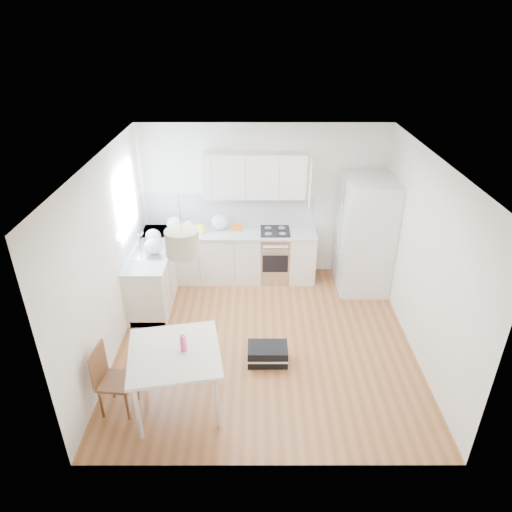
{
  "coord_description": "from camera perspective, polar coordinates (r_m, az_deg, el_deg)",
  "views": [
    {
      "loc": [
        -0.14,
        -5.32,
        4.24
      ],
      "look_at": [
        -0.13,
        0.4,
        1.19
      ],
      "focal_mm": 32.0,
      "sensor_mm": 36.0,
      "label": 1
    }
  ],
  "objects": [
    {
      "name": "floor",
      "position": [
        6.81,
        1.12,
        -10.46
      ],
      "size": [
        4.2,
        4.2,
        0.0
      ],
      "primitive_type": "plane",
      "color": "brown",
      "rests_on": "ground"
    },
    {
      "name": "pendant_lamp",
      "position": [
        4.7,
        -9.21,
        1.65
      ],
      "size": [
        0.39,
        0.39,
        0.27
      ],
      "primitive_type": "cylinder",
      "rotation": [
        0.0,
        0.0,
        0.12
      ],
      "color": "#B8AB8D",
      "rests_on": "ceiling"
    },
    {
      "name": "snack_orange",
      "position": [
        7.89,
        -2.4,
        3.58
      ],
      "size": [
        0.16,
        0.12,
        0.1
      ],
      "primitive_type": "cube",
      "rotation": [
        0.0,
        0.0,
        -0.15
      ],
      "color": "orange",
      "rests_on": "counter_back"
    },
    {
      "name": "cabinets_left",
      "position": [
        7.73,
        -12.48,
        -2.1
      ],
      "size": [
        0.6,
        1.8,
        0.88
      ],
      "primitive_type": "cube",
      "color": "silver",
      "rests_on": "floor"
    },
    {
      "name": "ceiling",
      "position": [
        5.54,
        1.38,
        11.93
      ],
      "size": [
        4.2,
        4.2,
        0.0
      ],
      "primitive_type": "plane",
      "rotation": [
        3.14,
        0.0,
        0.0
      ],
      "color": "white",
      "rests_on": "wall_back"
    },
    {
      "name": "window_glassblock",
      "position": [
        7.2,
        -15.88,
        6.76
      ],
      "size": [
        0.02,
        1.0,
        1.0
      ],
      "primitive_type": "cube",
      "color": "#BFE0F9",
      "rests_on": "wall_left"
    },
    {
      "name": "drink_bottle",
      "position": [
        5.34,
        -9.1,
        -10.53
      ],
      "size": [
        0.09,
        0.09,
        0.25
      ],
      "primitive_type": "cylinder",
      "rotation": [
        0.0,
        0.0,
        -0.35
      ],
      "color": "#F24375",
      "rests_on": "dining_table"
    },
    {
      "name": "dining_table",
      "position": [
        5.47,
        -10.12,
        -12.43
      ],
      "size": [
        1.21,
        1.21,
        0.82
      ],
      "rotation": [
        0.0,
        0.0,
        0.18
      ],
      "color": "beige",
      "rests_on": "floor"
    },
    {
      "name": "wall_right",
      "position": [
        6.46,
        20.21,
        -0.39
      ],
      "size": [
        0.0,
        4.2,
        4.2
      ],
      "primitive_type": "plane",
      "rotation": [
        1.57,
        0.0,
        -1.57
      ],
      "color": "silver",
      "rests_on": "floor"
    },
    {
      "name": "range_oven",
      "position": [
        8.08,
        2.34,
        0.0
      ],
      "size": [
        0.5,
        0.61,
        0.88
      ],
      "primitive_type": null,
      "color": "#BCBEC1",
      "rests_on": "floor"
    },
    {
      "name": "cabinets_back",
      "position": [
        8.09,
        -3.34,
        -0.0
      ],
      "size": [
        3.0,
        0.6,
        0.88
      ],
      "primitive_type": "cube",
      "color": "silver",
      "rests_on": "floor"
    },
    {
      "name": "grocery_bag_a",
      "position": [
        7.97,
        -10.14,
        3.96
      ],
      "size": [
        0.27,
        0.23,
        0.25
      ],
      "primitive_type": "ellipsoid",
      "color": "white",
      "rests_on": "counter_back"
    },
    {
      "name": "counter_left",
      "position": [
        7.52,
        -12.84,
        0.93
      ],
      "size": [
        0.64,
        1.82,
        0.04
      ],
      "primitive_type": "cube",
      "color": "#B8BBBE",
      "rests_on": "cabinets_left"
    },
    {
      "name": "backsplash_left",
      "position": [
        7.45,
        -15.3,
        3.04
      ],
      "size": [
        0.01,
        1.8,
        0.58
      ],
      "primitive_type": "cube",
      "color": "silver",
      "rests_on": "wall_left"
    },
    {
      "name": "gym_bag",
      "position": [
        6.38,
        1.46,
        -12.13
      ],
      "size": [
        0.54,
        0.36,
        0.25
      ],
      "primitive_type": "cube",
      "rotation": [
        0.0,
        0.0,
        -0.0
      ],
      "color": "black",
      "rests_on": "floor"
    },
    {
      "name": "grocery_bag_c",
      "position": [
        7.91,
        -4.53,
        4.23
      ],
      "size": [
        0.3,
        0.25,
        0.27
      ],
      "primitive_type": "ellipsoid",
      "color": "white",
      "rests_on": "counter_back"
    },
    {
      "name": "counter_back",
      "position": [
        7.88,
        -3.43,
        2.95
      ],
      "size": [
        3.02,
        0.64,
        0.04
      ],
      "primitive_type": "cube",
      "color": "#B8BBBE",
      "rests_on": "cabinets_back"
    },
    {
      "name": "sink",
      "position": [
        7.47,
        -12.93,
        0.86
      ],
      "size": [
        0.5,
        0.8,
        0.16
      ],
      "primitive_type": null,
      "color": "#BCBEC1",
      "rests_on": "counter_left"
    },
    {
      "name": "upper_cabinets",
      "position": [
        7.64,
        -0.16,
        10.04
      ],
      "size": [
        1.7,
        0.32,
        0.75
      ],
      "primitive_type": "cube",
      "color": "silver",
      "rests_on": "wall_back"
    },
    {
      "name": "wall_left",
      "position": [
        6.37,
        -18.01,
        -0.42
      ],
      "size": [
        0.0,
        4.2,
        4.2
      ],
      "primitive_type": "plane",
      "rotation": [
        1.57,
        0.0,
        1.57
      ],
      "color": "silver",
      "rests_on": "floor"
    },
    {
      "name": "grocery_bag_b",
      "position": [
        7.9,
        -8.35,
        3.7
      ],
      "size": [
        0.21,
        0.18,
        0.19
      ],
      "primitive_type": "ellipsoid",
      "color": "white",
      "rests_on": "counter_back"
    },
    {
      "name": "grocery_bag_d",
      "position": [
        7.63,
        -12.74,
        2.48
      ],
      "size": [
        0.25,
        0.21,
        0.22
      ],
      "primitive_type": "ellipsoid",
      "color": "white",
      "rests_on": "counter_back"
    },
    {
      "name": "snack_yellow",
      "position": [
        7.88,
        -7.06,
        3.41
      ],
      "size": [
        0.2,
        0.17,
        0.12
      ],
      "primitive_type": "cube",
      "rotation": [
        0.0,
        0.0,
        -0.39
      ],
      "color": "#FFFC28",
      "rests_on": "counter_back"
    },
    {
      "name": "backsplash_back",
      "position": [
        8.03,
        -3.38,
        5.85
      ],
      "size": [
        3.0,
        0.01,
        0.58
      ],
      "primitive_type": "cube",
      "color": "silver",
      "rests_on": "wall_back"
    },
    {
      "name": "refrigerator",
      "position": [
        7.83,
        13.55,
        2.54
      ],
      "size": [
        0.92,
        0.97,
        1.94
      ],
      "primitive_type": null,
      "rotation": [
        0.0,
        0.0,
        0.01
      ],
      "color": "silver",
      "rests_on": "floor"
    },
    {
      "name": "snack_red",
      "position": [
        7.96,
        -8.52,
        3.48
      ],
      "size": [
        0.16,
        0.12,
        0.1
      ],
      "primitive_type": "cube",
      "rotation": [
        0.0,
        0.0,
        0.22
      ],
      "color": "#BC3517",
      "rests_on": "counter_back"
    },
    {
      "name": "dining_chair",
      "position": [
        5.77,
        -17.05,
        -14.61
      ],
      "size": [
        0.42,
        0.42,
        0.89
      ],
      "primitive_type": null,
      "rotation": [
        0.0,
        0.0,
        -0.12
      ],
      "color": "#4C2D17",
      "rests_on": "floor"
    },
    {
      "name": "wall_back",
      "position": [
        7.97,
        0.94,
        6.81
      ],
      "size": [
        4.2,
        0.0,
        4.2
      ],
      "primitive_type": "plane",
      "rotation": [
        1.57,
        0.0,
        0.0
      ],
      "color": "silver",
      "rests_on": "floor"
    },
    {
      "name": "grocery_bag_e",
      "position": [
        7.25,
        -12.78,
        1.19
      ],
      "size": [
        0.28,
        0.24,
        0.25
      ],
      "primitive_type": "ellipsoid",
      "color": "white",
      "rests_on": "counter_left"
    }
  ]
}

